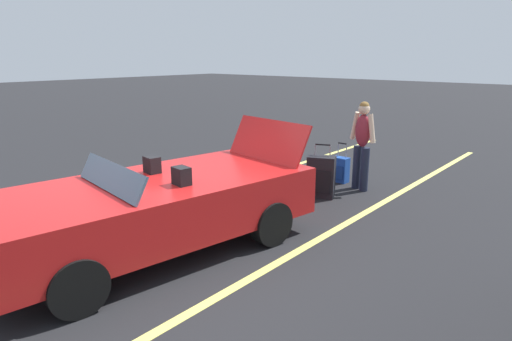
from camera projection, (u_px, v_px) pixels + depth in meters
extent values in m
plane|color=black|center=(156.00, 251.00, 5.73)|extent=(80.00, 80.00, 0.00)
cube|color=#EAE066|center=(102.00, 227.00, 6.53)|extent=(18.00, 0.12, 0.01)
cube|color=#EAE066|center=(236.00, 287.00, 4.85)|extent=(18.00, 0.12, 0.01)
cube|color=red|center=(153.00, 206.00, 5.57)|extent=(4.33, 2.39, 0.64)
cube|color=red|center=(32.00, 245.00, 4.69)|extent=(1.56, 1.86, 0.38)
cube|color=slate|center=(111.00, 177.00, 5.13)|extent=(0.42, 1.56, 0.31)
cube|color=black|center=(181.00, 176.00, 5.32)|extent=(0.19, 0.24, 0.22)
cube|color=black|center=(152.00, 165.00, 5.86)|extent=(0.19, 0.24, 0.22)
cube|color=red|center=(268.00, 140.00, 6.65)|extent=(0.55, 1.53, 0.58)
cylinder|color=black|center=(77.00, 287.00, 4.26)|extent=(0.63, 0.31, 0.60)
cylinder|color=black|center=(30.00, 236.00, 5.44)|extent=(0.63, 0.31, 0.60)
cylinder|color=black|center=(271.00, 223.00, 5.86)|extent=(0.63, 0.31, 0.60)
cylinder|color=black|center=(202.00, 195.00, 7.05)|extent=(0.63, 0.31, 0.60)
cube|color=black|center=(321.00, 177.00, 7.83)|extent=(0.44, 0.55, 0.74)
cube|color=black|center=(319.00, 182.00, 7.70)|extent=(0.17, 0.36, 0.41)
cylinder|color=gray|center=(330.00, 151.00, 7.74)|extent=(0.03, 0.03, 0.20)
cylinder|color=gray|center=(315.00, 150.00, 7.82)|extent=(0.03, 0.03, 0.20)
cylinder|color=black|center=(323.00, 145.00, 7.76)|extent=(0.13, 0.25, 0.03)
sphere|color=black|center=(331.00, 195.00, 7.96)|extent=(0.04, 0.04, 0.04)
sphere|color=black|center=(312.00, 193.00, 8.06)|extent=(0.04, 0.04, 0.04)
cube|color=#991E8C|center=(288.00, 174.00, 8.23)|extent=(0.47, 0.42, 0.62)
cube|color=#721669|center=(281.00, 176.00, 8.26)|extent=(0.28, 0.19, 0.34)
cylinder|color=gray|center=(292.00, 152.00, 8.00)|extent=(0.03, 0.03, 0.28)
cylinder|color=gray|center=(292.00, 149.00, 8.22)|extent=(0.03, 0.03, 0.28)
cylinder|color=black|center=(292.00, 143.00, 8.07)|extent=(0.20, 0.14, 0.03)
sphere|color=black|center=(292.00, 191.00, 8.16)|extent=(0.04, 0.04, 0.04)
sphere|color=black|center=(293.00, 187.00, 8.43)|extent=(0.04, 0.04, 0.04)
cube|color=#1E479E|center=(340.00, 170.00, 8.80)|extent=(0.21, 0.35, 0.50)
cube|color=navy|center=(337.00, 172.00, 8.73)|extent=(0.03, 0.27, 0.28)
cylinder|color=gray|center=(346.00, 151.00, 8.68)|extent=(0.02, 0.02, 0.27)
cylinder|color=gray|center=(338.00, 150.00, 8.80)|extent=(0.02, 0.02, 0.27)
cylinder|color=black|center=(343.00, 143.00, 8.70)|extent=(0.03, 0.19, 0.03)
sphere|color=black|center=(346.00, 181.00, 8.83)|extent=(0.04, 0.04, 0.04)
sphere|color=black|center=(336.00, 179.00, 8.99)|extent=(0.04, 0.04, 0.04)
cylinder|color=#1E2338|center=(365.00, 169.00, 8.17)|extent=(0.19, 0.19, 0.82)
cylinder|color=#1E2338|center=(357.00, 167.00, 8.33)|extent=(0.19, 0.19, 0.82)
ellipsoid|color=maroon|center=(363.00, 131.00, 8.07)|extent=(0.30, 0.37, 0.60)
sphere|color=beige|center=(364.00, 109.00, 7.97)|extent=(0.21, 0.21, 0.21)
sphere|color=olive|center=(364.00, 106.00, 7.96)|extent=(0.18, 0.18, 0.18)
cylinder|color=beige|center=(372.00, 129.00, 7.89)|extent=(0.14, 0.21, 0.53)
cylinder|color=beige|center=(355.00, 126.00, 8.22)|extent=(0.14, 0.21, 0.53)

